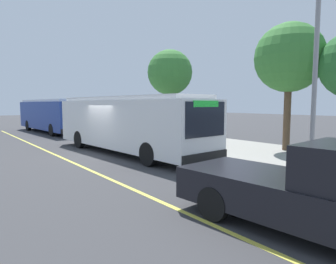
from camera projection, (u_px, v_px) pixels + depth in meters
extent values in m
plane|color=#38383A|center=(106.00, 154.00, 15.19)|extent=(120.00, 120.00, 0.00)
cube|color=gray|center=(192.00, 143.00, 18.83)|extent=(44.00, 6.40, 0.15)
cube|color=#E0D64C|center=(64.00, 158.00, 13.85)|extent=(36.00, 0.14, 0.01)
cube|color=white|center=(127.00, 123.00, 15.32)|extent=(11.05, 3.18, 2.40)
cube|color=silver|center=(127.00, 98.00, 15.20)|extent=(10.16, 2.87, 0.20)
cube|color=black|center=(206.00, 119.00, 11.16)|extent=(0.17, 2.17, 1.34)
cube|color=black|center=(147.00, 117.00, 16.14)|extent=(9.60, 0.60, 1.06)
cube|color=#197259|center=(147.00, 140.00, 16.26)|extent=(10.36, 0.63, 0.28)
cube|color=#26D83F|center=(206.00, 104.00, 11.10)|extent=(0.11, 1.40, 0.24)
cube|color=black|center=(206.00, 157.00, 11.29)|extent=(0.22, 2.50, 0.36)
cylinder|color=black|center=(188.00, 149.00, 13.63)|extent=(1.01, 0.34, 1.00)
cylinder|color=black|center=(149.00, 154.00, 12.12)|extent=(1.01, 0.34, 1.00)
cylinder|color=black|center=(114.00, 137.00, 18.64)|extent=(1.01, 0.34, 1.00)
cylinder|color=black|center=(80.00, 139.00, 17.13)|extent=(1.01, 0.34, 1.00)
cube|color=navy|center=(52.00, 115.00, 26.48)|extent=(10.97, 3.08, 2.40)
cube|color=silver|center=(51.00, 101.00, 26.36)|extent=(10.09, 2.79, 0.20)
cube|color=black|center=(77.00, 112.00, 22.32)|extent=(0.15, 2.17, 1.34)
cube|color=black|center=(66.00, 112.00, 27.29)|extent=(9.54, 0.51, 1.06)
cube|color=yellow|center=(66.00, 125.00, 27.41)|extent=(10.30, 0.54, 0.28)
cube|color=#26D83F|center=(76.00, 104.00, 22.26)|extent=(0.10, 1.40, 0.24)
cube|color=black|center=(77.00, 131.00, 22.44)|extent=(0.20, 2.50, 0.36)
cylinder|color=black|center=(80.00, 128.00, 24.78)|extent=(1.01, 0.33, 1.00)
cylinder|color=black|center=(52.00, 130.00, 23.29)|extent=(1.01, 0.33, 1.00)
cylinder|color=black|center=(53.00, 124.00, 29.79)|extent=(1.01, 0.33, 1.00)
cylinder|color=black|center=(28.00, 125.00, 28.30)|extent=(1.01, 0.33, 1.00)
cube|color=black|center=(306.00, 199.00, 5.86)|extent=(5.56, 2.47, 0.75)
cylinder|color=black|center=(257.00, 188.00, 7.68)|extent=(0.78, 0.31, 0.76)
cylinder|color=black|center=(214.00, 204.00, 6.47)|extent=(0.78, 0.31, 0.76)
cylinder|color=#333338|center=(208.00, 123.00, 18.73)|extent=(0.10, 0.10, 2.40)
cylinder|color=#333338|center=(193.00, 124.00, 17.94)|extent=(0.10, 0.10, 2.40)
cylinder|color=#333338|center=(182.00, 121.00, 20.78)|extent=(0.10, 0.10, 2.40)
cylinder|color=#333338|center=(167.00, 122.00, 19.99)|extent=(0.10, 0.10, 2.40)
cube|color=#333338|center=(187.00, 104.00, 19.24)|extent=(2.90, 1.60, 0.08)
cube|color=#4C606B|center=(194.00, 122.00, 19.75)|extent=(2.47, 0.04, 2.16)
cube|color=navy|center=(175.00, 122.00, 20.39)|extent=(0.06, 1.11, 1.82)
cube|color=brown|center=(186.00, 133.00, 19.75)|extent=(1.60, 0.44, 0.06)
cube|color=brown|center=(189.00, 129.00, 19.87)|extent=(1.60, 0.05, 0.44)
cube|color=#333338|center=(179.00, 136.00, 20.34)|extent=(0.08, 0.40, 0.45)
cube|color=#333338|center=(193.00, 138.00, 19.20)|extent=(0.08, 0.40, 0.45)
cylinder|color=#333338|center=(182.00, 123.00, 15.74)|extent=(0.07, 0.07, 2.80)
cube|color=white|center=(182.00, 102.00, 15.63)|extent=(0.44, 0.03, 0.56)
cube|color=red|center=(181.00, 102.00, 15.62)|extent=(0.40, 0.01, 0.16)
cylinder|color=#282D47|center=(174.00, 135.00, 18.59)|extent=(0.14, 0.14, 0.85)
cylinder|color=#282D47|center=(172.00, 136.00, 18.48)|extent=(0.14, 0.14, 0.85)
cube|color=red|center=(173.00, 124.00, 18.46)|extent=(0.24, 0.40, 0.62)
sphere|color=tan|center=(173.00, 117.00, 18.42)|extent=(0.22, 0.22, 0.22)
cylinder|color=brown|center=(170.00, 111.00, 24.39)|extent=(0.36, 0.36, 3.61)
sphere|color=#387A33|center=(170.00, 72.00, 24.08)|extent=(3.68, 3.68, 3.68)
cylinder|color=brown|center=(287.00, 117.00, 15.29)|extent=(0.36, 0.36, 3.45)
sphere|color=#387A33|center=(289.00, 58.00, 14.99)|extent=(3.52, 3.52, 3.52)
cylinder|color=gray|center=(315.00, 81.00, 9.87)|extent=(0.16, 0.16, 6.40)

